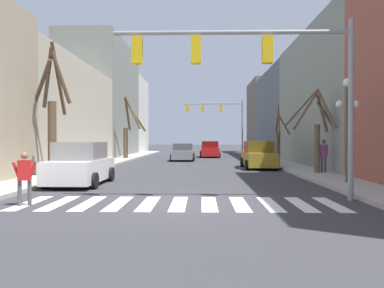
# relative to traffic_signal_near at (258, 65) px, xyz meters

# --- Properties ---
(ground_plane) EXTENTS (240.00, 240.00, 0.00)m
(ground_plane) POSITION_rel_traffic_signal_near_xyz_m (-2.44, -0.67, -4.24)
(ground_plane) COLOR #38383D
(building_row_left) EXTENTS (6.00, 53.78, 12.62)m
(building_row_left) POSITION_rel_traffic_signal_near_xyz_m (-13.15, 22.71, 0.80)
(building_row_left) COLOR tan
(building_row_left) RESTS_ON ground_plane
(building_row_right) EXTENTS (6.00, 53.45, 13.25)m
(building_row_right) POSITION_rel_traffic_signal_near_xyz_m (8.27, 18.47, 1.13)
(building_row_right) COLOR #934C3D
(building_row_right) RESTS_ON ground_plane
(crosswalk_stripes) EXTENTS (9.45, 2.60, 0.01)m
(crosswalk_stripes) POSITION_rel_traffic_signal_near_xyz_m (-2.44, -0.73, -4.24)
(crosswalk_stripes) COLOR white
(crosswalk_stripes) RESTS_ON ground_plane
(traffic_signal_near) EXTENTS (7.54, 0.28, 5.67)m
(traffic_signal_near) POSITION_rel_traffic_signal_near_xyz_m (0.00, 0.00, 0.00)
(traffic_signal_near) COLOR gray
(traffic_signal_near) RESTS_ON ground_plane
(traffic_signal_far) EXTENTS (7.07, 0.28, 6.39)m
(traffic_signal_far) POSITION_rel_traffic_signal_near_xyz_m (0.31, 31.06, 0.52)
(traffic_signal_far) COLOR gray
(traffic_signal_far) RESTS_ON ground_plane
(street_lamp_right_corner) EXTENTS (0.95, 0.36, 4.25)m
(street_lamp_right_corner) POSITION_rel_traffic_signal_near_xyz_m (4.17, 3.59, -1.07)
(street_lamp_right_corner) COLOR #1E4C2D
(street_lamp_right_corner) RESTS_ON sidewalk_right
(car_parked_left_mid) EXTENTS (2.07, 4.33, 1.54)m
(car_parked_left_mid) POSITION_rel_traffic_signal_near_xyz_m (-3.43, 21.63, -3.51)
(car_parked_left_mid) COLOR gray
(car_parked_left_mid) RESTS_ON ground_plane
(car_parked_right_near) EXTENTS (2.11, 4.71, 1.70)m
(car_parked_right_near) POSITION_rel_traffic_signal_near_xyz_m (-0.88, 28.13, -3.44)
(car_parked_right_near) COLOR red
(car_parked_right_near) RESTS_ON ground_plane
(car_parked_right_mid) EXTENTS (2.07, 4.41, 1.80)m
(car_parked_right_mid) POSITION_rel_traffic_signal_near_xyz_m (1.99, 12.92, -3.41)
(car_parked_right_mid) COLOR #A38423
(car_parked_right_mid) RESTS_ON ground_plane
(car_parked_left_far) EXTENTS (2.12, 4.26, 1.80)m
(car_parked_left_far) POSITION_rel_traffic_signal_near_xyz_m (-6.86, 3.79, -3.41)
(car_parked_left_far) COLOR white
(car_parked_left_far) RESTS_ON ground_plane
(pedestrian_on_left_sidewalk) EXTENTS (0.66, 0.30, 1.55)m
(pedestrian_on_left_sidewalk) POSITION_rel_traffic_signal_near_xyz_m (-6.87, -1.17, -3.32)
(pedestrian_on_left_sidewalk) COLOR #4C4C51
(pedestrian_on_left_sidewalk) RESTS_ON ground_plane
(pedestrian_waiting_at_curb) EXTENTS (0.66, 0.52, 1.75)m
(pedestrian_waiting_at_curb) POSITION_rel_traffic_signal_near_xyz_m (4.77, 8.38, -3.05)
(pedestrian_waiting_at_curb) COLOR #4C4C51
(pedestrian_waiting_at_curb) RESTS_ON sidewalk_right
(pedestrian_crossing_street) EXTENTS (0.38, 0.67, 1.65)m
(pedestrian_crossing_street) POSITION_rel_traffic_signal_near_xyz_m (-9.19, 7.17, -3.12)
(pedestrian_crossing_street) COLOR #7A705B
(pedestrian_crossing_street) RESTS_ON sidewalk_left
(street_tree_left_far) EXTENTS (0.82, 2.43, 4.31)m
(street_tree_left_far) POSITION_rel_traffic_signal_near_xyz_m (3.97, 16.12, -2.28)
(street_tree_left_far) COLOR brown
(street_tree_left_far) RESTS_ON sidewalk_right
(street_tree_right_mid) EXTENTS (2.83, 1.80, 4.46)m
(street_tree_right_mid) POSITION_rel_traffic_signal_near_xyz_m (4.40, 8.25, -1.88)
(street_tree_right_mid) COLOR brown
(street_tree_right_mid) RESTS_ON sidewalk_right
(street_tree_right_near) EXTENTS (2.17, 3.75, 5.84)m
(street_tree_right_near) POSITION_rel_traffic_signal_near_xyz_m (-8.71, 23.53, -1.30)
(street_tree_right_near) COLOR brown
(street_tree_right_near) RESTS_ON sidewalk_left
(street_tree_left_near) EXTENTS (2.48, 1.71, 6.46)m
(street_tree_left_near) POSITION_rel_traffic_signal_near_xyz_m (-9.04, 6.18, -1.10)
(street_tree_left_near) COLOR brown
(street_tree_left_near) RESTS_ON sidewalk_left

